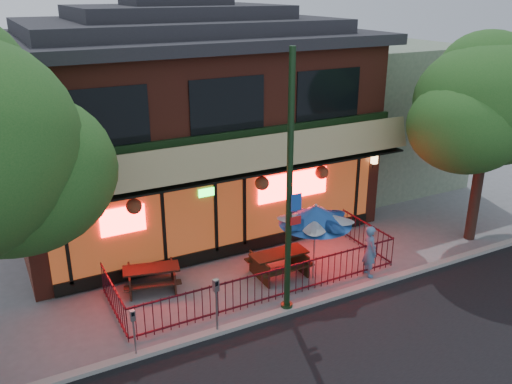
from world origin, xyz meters
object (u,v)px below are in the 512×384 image
street_tree_right (489,97)px  picnic_table_left (152,275)px  parking_meter_near (216,297)px  pedestrian (370,251)px  patio_umbrella (315,215)px  street_light (289,203)px  picnic_table_right (279,260)px  parking_meter_far (134,326)px

street_tree_right → picnic_table_left: street_tree_right is taller
picnic_table_left → parking_meter_near: size_ratio=1.19×
pedestrian → parking_meter_near: bearing=107.2°
street_tree_right → parking_meter_near: bearing=-174.0°
street_tree_right → patio_umbrella: 7.07m
street_light → parking_meter_near: bearing=-177.9°
picnic_table_left → picnic_table_right: bearing=-15.2°
patio_umbrella → parking_meter_far: 6.03m
parking_meter_far → patio_umbrella: bearing=11.7°
street_light → parking_meter_far: bearing=-178.9°
picnic_table_left → parking_meter_near: (0.78, -2.88, 0.60)m
picnic_table_left → parking_meter_far: bearing=-114.6°
picnic_table_left → parking_meter_near: 3.04m
parking_meter_far → picnic_table_right: bearing=20.6°
picnic_table_right → patio_umbrella: bearing=-41.0°
pedestrian → street_tree_right: bearing=-73.3°
pedestrian → parking_meter_near: (-5.30, -0.58, 0.24)m
parking_meter_near → parking_meter_far: bearing=180.0°
pedestrian → picnic_table_left: bearing=80.2°
patio_umbrella → street_light: bearing=-144.9°
pedestrian → parking_meter_far: pedestrian is taller
street_tree_right → parking_meter_near: street_tree_right is taller
picnic_table_right → parking_meter_far: parking_meter_far is taller
patio_umbrella → parking_meter_near: (-3.69, -1.19, -1.02)m
street_light → picnic_table_left: (-2.89, 2.80, -2.70)m
pedestrian → parking_meter_far: size_ratio=1.24×
patio_umbrella → parking_meter_near: patio_umbrella is taller
pedestrian → parking_meter_far: bearing=105.4°
street_light → patio_umbrella: 2.22m
street_light → pedestrian: 3.99m
street_light → patio_umbrella: (1.59, 1.12, -1.08)m
street_light → street_tree_right: bearing=7.0°
picnic_table_left → patio_umbrella: patio_umbrella is taller
street_light → picnic_table_left: 4.84m
parking_meter_near → picnic_table_right: bearing=33.0°
picnic_table_left → pedestrian: size_ratio=1.14×
street_light → street_tree_right: (8.04, 0.99, 1.81)m
picnic_table_right → pedestrian: (2.40, -1.30, 0.33)m
picnic_table_left → parking_meter_near: bearing=-74.8°
street_tree_right → patio_umbrella: (-6.45, 0.13, -2.88)m
street_light → street_tree_right: street_tree_right is taller
patio_umbrella → parking_meter_near: bearing=-162.1°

